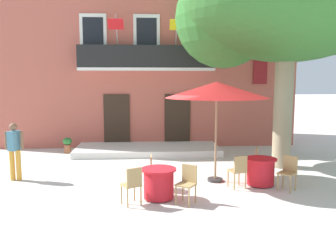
# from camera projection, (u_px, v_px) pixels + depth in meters

# --- Properties ---
(ground_plane) EXTENTS (120.00, 120.00, 0.00)m
(ground_plane) POSITION_uv_depth(u_px,v_px,m) (158.00, 179.00, 10.29)
(ground_plane) COLOR silver
(building_facade) EXTENTS (13.00, 5.09, 7.50)m
(building_facade) POSITION_uv_depth(u_px,v_px,m) (147.00, 62.00, 16.70)
(building_facade) COLOR #BC5B4C
(building_facade) RESTS_ON ground
(entrance_step_platform) EXTENTS (5.69, 2.27, 0.25)m
(entrance_step_platform) POSITION_uv_depth(u_px,v_px,m) (148.00, 149.00, 14.08)
(entrance_step_platform) COLOR silver
(entrance_step_platform) RESTS_ON ground
(plane_tree) EXTENTS (6.85, 6.01, 7.47)m
(plane_tree) POSITION_uv_depth(u_px,v_px,m) (284.00, 3.00, 11.11)
(plane_tree) COLOR gray
(plane_tree) RESTS_ON ground
(cafe_table_near_tree) EXTENTS (0.86, 0.86, 0.76)m
(cafe_table_near_tree) POSITION_uv_depth(u_px,v_px,m) (159.00, 183.00, 8.55)
(cafe_table_near_tree) COLOR red
(cafe_table_near_tree) RESTS_ON ground
(cafe_chair_near_tree_0) EXTENTS (0.54, 0.54, 0.91)m
(cafe_chair_near_tree_0) POSITION_uv_depth(u_px,v_px,m) (132.00, 183.00, 8.08)
(cafe_chair_near_tree_0) COLOR tan
(cafe_chair_near_tree_0) RESTS_ON ground
(cafe_chair_near_tree_1) EXTENTS (0.56, 0.56, 0.91)m
(cafe_chair_near_tree_1) POSITION_uv_depth(u_px,v_px,m) (187.00, 181.00, 8.22)
(cafe_chair_near_tree_1) COLOR tan
(cafe_chair_near_tree_1) RESTS_ON ground
(cafe_chair_near_tree_2) EXTENTS (0.41, 0.41, 0.91)m
(cafe_chair_near_tree_2) POSITION_uv_depth(u_px,v_px,m) (155.00, 170.00, 9.27)
(cafe_chair_near_tree_2) COLOR tan
(cafe_chair_near_tree_2) RESTS_ON ground
(cafe_table_middle) EXTENTS (0.86, 0.86, 0.76)m
(cafe_table_middle) POSITION_uv_depth(u_px,v_px,m) (261.00, 171.00, 9.67)
(cafe_table_middle) COLOR red
(cafe_table_middle) RESTS_ON ground
(cafe_chair_middle_0) EXTENTS (0.52, 0.52, 0.91)m
(cafe_chair_middle_0) POSITION_uv_depth(u_px,v_px,m) (260.00, 160.00, 10.38)
(cafe_chair_middle_0) COLOR tan
(cafe_chair_middle_0) RESTS_ON ground
(cafe_chair_middle_1) EXTENTS (0.49, 0.49, 0.91)m
(cafe_chair_middle_1) POSITION_uv_depth(u_px,v_px,m) (238.00, 169.00, 9.33)
(cafe_chair_middle_1) COLOR tan
(cafe_chair_middle_1) RESTS_ON ground
(cafe_chair_middle_2) EXTENTS (0.57, 0.57, 0.91)m
(cafe_chair_middle_2) POSITION_uv_depth(u_px,v_px,m) (288.00, 170.00, 9.21)
(cafe_chair_middle_2) COLOR tan
(cafe_chair_middle_2) RESTS_ON ground
(cafe_umbrella) EXTENTS (2.90, 2.90, 2.85)m
(cafe_umbrella) POSITION_uv_depth(u_px,v_px,m) (217.00, 90.00, 9.76)
(cafe_umbrella) COLOR #997A56
(cafe_umbrella) RESTS_ON ground
(ground_planter_left) EXTENTS (0.35, 0.35, 0.62)m
(ground_planter_left) POSITION_uv_depth(u_px,v_px,m) (68.00, 144.00, 13.94)
(ground_planter_left) COLOR #995638
(ground_planter_left) RESTS_ON ground
(pedestrian_near_entrance) EXTENTS (0.53, 0.39, 1.68)m
(pedestrian_near_entrance) POSITION_uv_depth(u_px,v_px,m) (14.00, 148.00, 10.07)
(pedestrian_near_entrance) COLOR gold
(pedestrian_near_entrance) RESTS_ON ground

